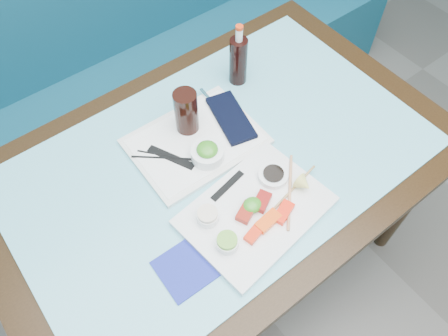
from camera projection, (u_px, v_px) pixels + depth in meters
booth_bench at (110, 88)px, 1.99m from camera, size 3.00×0.56×1.17m
dining_table at (221, 176)px, 1.37m from camera, size 1.40×0.90×0.75m
glass_top at (220, 160)px, 1.30m from camera, size 1.22×0.76×0.01m
sashimi_plate at (255, 211)px, 1.19m from camera, size 0.41×0.32×0.02m
salmon_left at (255, 233)px, 1.13m from camera, size 0.07×0.04×0.01m
salmon_mid at (268, 221)px, 1.15m from camera, size 0.08×0.04×0.02m
salmon_right at (283, 212)px, 1.16m from camera, size 0.08×0.06×0.02m
tuna_left at (246, 212)px, 1.16m from camera, size 0.07×0.06×0.02m
tuna_right at (262, 201)px, 1.18m from camera, size 0.07×0.06×0.02m
seaweed_garnish at (252, 205)px, 1.17m from camera, size 0.07×0.06×0.03m
ramekin_wasabi at (227, 243)px, 1.11m from camera, size 0.08×0.08×0.02m
wasabi_fill at (227, 240)px, 1.09m from camera, size 0.07×0.07×0.01m
ramekin_ginger at (208, 217)px, 1.15m from camera, size 0.07×0.07×0.02m
ginger_fill at (208, 214)px, 1.14m from camera, size 0.07×0.07×0.01m
soy_dish at (273, 175)px, 1.23m from camera, size 0.11×0.11×0.02m
soy_fill at (274, 173)px, 1.22m from camera, size 0.08×0.08×0.01m
lemon_wedge at (304, 184)px, 1.19m from camera, size 0.05×0.04×0.05m
chopstick_sleeve at (228, 186)px, 1.22m from camera, size 0.12×0.04×0.00m
wooden_chopstick_a at (290, 191)px, 1.21m from camera, size 0.18×0.18×0.01m
wooden_chopstick_b at (292, 189)px, 1.21m from camera, size 0.21×0.05×0.01m
serving_tray at (196, 142)px, 1.32m from camera, size 0.39×0.29×0.01m
paper_placemat at (196, 140)px, 1.32m from camera, size 0.36×0.26×0.00m
seaweed_bowl at (207, 154)px, 1.26m from camera, size 0.11×0.11×0.04m
seaweed_salad at (207, 149)px, 1.24m from camera, size 0.06×0.06×0.03m
cola_glass at (186, 112)px, 1.28m from camera, size 0.07×0.07×0.15m
navy_pouch at (231, 118)px, 1.36m from camera, size 0.13×0.22×0.02m
fork at (209, 99)px, 1.40m from camera, size 0.02×0.10×0.01m
black_chopstick_a at (170, 158)px, 1.28m from camera, size 0.18×0.15×0.01m
black_chopstick_b at (172, 157)px, 1.28m from camera, size 0.14×0.17×0.01m
tray_sleeve at (171, 158)px, 1.28m from camera, size 0.09×0.15×0.00m
cola_bottle_body at (238, 61)px, 1.41m from camera, size 0.08×0.08×0.17m
cola_bottle_neck at (239, 35)px, 1.32m from camera, size 0.03×0.03×0.04m
cola_bottle_cap at (239, 27)px, 1.30m from camera, size 0.03×0.03×0.01m
blue_napkin at (186, 268)px, 1.10m from camera, size 0.14×0.14×0.01m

